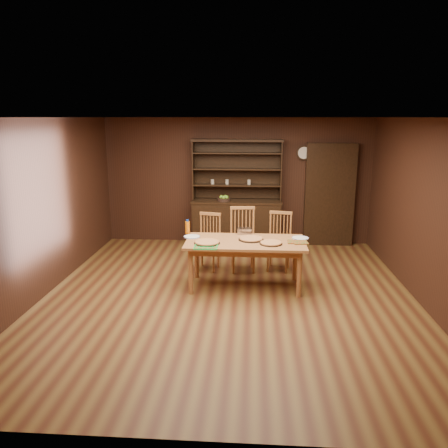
# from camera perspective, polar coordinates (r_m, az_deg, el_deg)

# --- Properties ---
(floor) EXTENTS (6.00, 6.00, 0.00)m
(floor) POSITION_cam_1_polar(r_m,az_deg,el_deg) (6.60, 0.63, -9.46)
(floor) COLOR brown
(floor) RESTS_ON ground
(room_shell) EXTENTS (6.00, 6.00, 6.00)m
(room_shell) POSITION_cam_1_polar(r_m,az_deg,el_deg) (6.15, 0.67, 4.19)
(room_shell) COLOR silver
(room_shell) RESTS_ON floor
(china_hutch) EXTENTS (1.84, 0.52, 2.17)m
(china_hutch) POSITION_cam_1_polar(r_m,az_deg,el_deg) (9.04, 1.64, 0.95)
(china_hutch) COLOR black
(china_hutch) RESTS_ON floor
(doorway) EXTENTS (1.00, 0.18, 2.10)m
(doorway) POSITION_cam_1_polar(r_m,az_deg,el_deg) (9.22, 13.61, 3.70)
(doorway) COLOR black
(doorway) RESTS_ON floor
(wall_clock) EXTENTS (0.30, 0.05, 0.30)m
(wall_clock) POSITION_cam_1_polar(r_m,az_deg,el_deg) (9.09, 10.39, 9.13)
(wall_clock) COLOR black
(wall_clock) RESTS_ON room_shell
(dining_table) EXTENTS (1.83, 0.92, 0.75)m
(dining_table) POSITION_cam_1_polar(r_m,az_deg,el_deg) (6.75, 2.79, -2.91)
(dining_table) COLOR #B97040
(dining_table) RESTS_ON floor
(chair_left) EXTENTS (0.48, 0.46, 0.99)m
(chair_left) POSITION_cam_1_polar(r_m,az_deg,el_deg) (7.64, -2.00, -2.03)
(chair_left) COLOR #BF7341
(chair_left) RESTS_ON floor
(chair_center) EXTENTS (0.49, 0.48, 1.10)m
(chair_center) POSITION_cam_1_polar(r_m,az_deg,el_deg) (7.57, 2.46, -1.67)
(chair_center) COLOR #BF7341
(chair_center) RESTS_ON floor
(chair_right) EXTENTS (0.48, 0.47, 1.01)m
(chair_right) POSITION_cam_1_polar(r_m,az_deg,el_deg) (7.66, 7.25, -1.97)
(chair_right) COLOR #BF7341
(chair_right) RESTS_ON floor
(pizza_left) EXTENTS (0.39, 0.39, 0.04)m
(pizza_left) POSITION_cam_1_polar(r_m,az_deg,el_deg) (6.59, -2.23, -2.40)
(pizza_left) COLOR black
(pizza_left) RESTS_ON dining_table
(pizza_right) EXTENTS (0.34, 0.34, 0.04)m
(pizza_right) POSITION_cam_1_polar(r_m,az_deg,el_deg) (6.59, 6.15, -2.47)
(pizza_right) COLOR black
(pizza_right) RESTS_ON dining_table
(pizza_center) EXTENTS (0.39, 0.39, 0.04)m
(pizza_center) POSITION_cam_1_polar(r_m,az_deg,el_deg) (6.79, 3.55, -1.93)
(pizza_center) COLOR black
(pizza_center) RESTS_ON dining_table
(cooling_rack) EXTENTS (0.35, 0.35, 0.02)m
(cooling_rack) POSITION_cam_1_polar(r_m,az_deg,el_deg) (6.43, -2.35, -2.90)
(cooling_rack) COLOR green
(cooling_rack) RESTS_ON dining_table
(plate_left) EXTENTS (0.26, 0.26, 0.02)m
(plate_left) POSITION_cam_1_polar(r_m,az_deg,el_deg) (6.95, -4.21, -1.65)
(plate_left) COLOR white
(plate_left) RESTS_ON dining_table
(plate_right) EXTENTS (0.26, 0.26, 0.02)m
(plate_right) POSITION_cam_1_polar(r_m,az_deg,el_deg) (6.95, 9.93, -1.81)
(plate_right) COLOR white
(plate_right) RESTS_ON dining_table
(foil_dish) EXTENTS (0.24, 0.18, 0.09)m
(foil_dish) POSITION_cam_1_polar(r_m,az_deg,el_deg) (7.13, 2.68, -0.91)
(foil_dish) COLOR silver
(foil_dish) RESTS_ON dining_table
(juice_bottle) EXTENTS (0.07, 0.07, 0.24)m
(juice_bottle) POSITION_cam_1_polar(r_m,az_deg,el_deg) (7.13, -4.80, -0.42)
(juice_bottle) COLOR orange
(juice_bottle) RESTS_ON dining_table
(pot_holder_a) EXTENTS (0.25, 0.25, 0.02)m
(pot_holder_a) POSITION_cam_1_polar(r_m,az_deg,el_deg) (6.72, 9.93, -2.37)
(pot_holder_a) COLOR #B12614
(pot_holder_a) RESTS_ON dining_table
(pot_holder_b) EXTENTS (0.21, 0.21, 0.02)m
(pot_holder_b) POSITION_cam_1_polar(r_m,az_deg,el_deg) (6.72, 9.18, -2.32)
(pot_holder_b) COLOR #B12614
(pot_holder_b) RESTS_ON dining_table
(fruit_bowl) EXTENTS (0.28, 0.28, 0.12)m
(fruit_bowl) POSITION_cam_1_polar(r_m,az_deg,el_deg) (8.91, -0.02, 3.32)
(fruit_bowl) COLOR black
(fruit_bowl) RESTS_ON china_hutch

